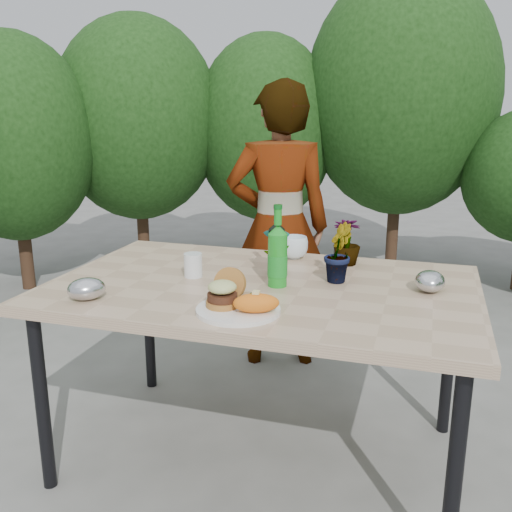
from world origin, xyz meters
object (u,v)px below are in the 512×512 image
(person, at_px, (279,227))
(dinner_plate, at_px, (238,310))
(patio_table, at_px, (262,298))
(wine_bottle, at_px, (277,249))

(person, bearing_deg, dinner_plate, 79.38)
(dinner_plate, height_order, person, person)
(dinner_plate, distance_m, person, 1.26)
(patio_table, height_order, person, person)
(dinner_plate, bearing_deg, wine_bottle, 89.46)
(dinner_plate, xyz_separation_m, wine_bottle, (0.00, 0.47, 0.10))
(person, bearing_deg, patio_table, 81.62)
(dinner_plate, bearing_deg, patio_table, 92.15)
(wine_bottle, bearing_deg, person, 103.56)
(dinner_plate, height_order, wine_bottle, wine_bottle)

